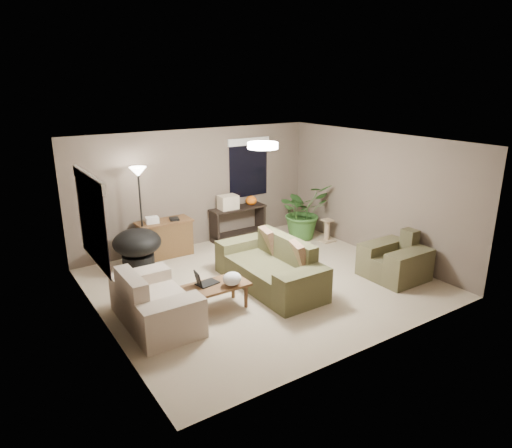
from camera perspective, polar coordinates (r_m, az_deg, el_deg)
room_shell at (r=7.75m, az=0.81°, el=1.04°), size 5.50×5.50×5.50m
main_sofa at (r=8.00m, az=1.91°, el=-5.72°), size 0.95×2.20×0.85m
throw_pillows at (r=8.01m, az=3.43°, el=-2.98°), size 0.36×1.40×0.47m
loveseat at (r=6.97m, az=-12.68°, el=-9.84°), size 0.90×1.60×0.85m
armchair at (r=8.69m, az=16.98°, el=-4.55°), size 0.95×1.00×0.85m
coffee_table at (r=7.20m, az=-4.99°, el=-7.99°), size 1.00×0.55×0.42m
laptop at (r=7.16m, az=-6.59°, el=-7.12°), size 0.39×0.28×0.24m
plastic_bag at (r=7.10m, az=-3.01°, el=-6.85°), size 0.37×0.36×0.21m
desk at (r=9.46m, az=-11.29°, el=-1.77°), size 1.10×0.50×0.75m
desk_papers at (r=9.27m, az=-12.31°, el=0.52°), size 0.70×0.30×0.12m
console_table at (r=10.25m, az=-2.26°, el=0.42°), size 1.30×0.40×0.75m
pumpkin at (r=10.31m, az=-0.62°, el=2.96°), size 0.29×0.29×0.21m
cardboard_box at (r=10.00m, az=-3.51°, el=2.74°), size 0.41×0.31×0.30m
papasan_chair at (r=8.86m, az=-14.61°, el=-2.75°), size 0.99×0.99×0.80m
floor_lamp at (r=8.88m, az=-14.43°, el=4.93°), size 0.32×0.32×1.91m
ceiling_fixture at (r=7.50m, az=0.85°, el=9.78°), size 0.50×0.50×0.10m
houseplant at (r=10.39m, az=5.88°, el=0.88°), size 1.13×1.26×0.98m
cat_scratching_post at (r=10.31m, az=8.84°, el=-0.97°), size 0.32×0.32×0.50m
window_left at (r=6.82m, az=-20.03°, el=2.29°), size 0.05×1.56×1.33m
window_back at (r=10.35m, az=-0.93°, el=8.29°), size 1.06×0.05×1.33m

